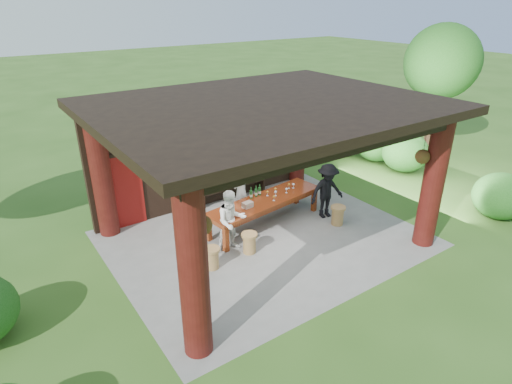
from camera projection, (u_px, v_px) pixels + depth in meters
ground at (265, 238)px, 10.91m from camera, size 90.00×90.00×0.00m
pavilion at (255, 155)px, 10.34m from camera, size 7.50×6.00×3.60m
wine_shelf at (228, 167)px, 12.52m from camera, size 2.42×0.37×2.13m
tasting_table at (265, 203)px, 11.32m from camera, size 3.54×1.34×0.75m
stool_near_left at (249, 242)px, 10.20m from camera, size 0.39×0.39×0.51m
stool_near_right at (338, 215)px, 11.48m from camera, size 0.40×0.40×0.53m
stool_far_left at (212, 257)px, 9.61m from camera, size 0.39×0.39×0.51m
host at (241, 191)px, 11.64m from camera, size 0.68×0.58×1.57m
guest_woman at (231, 221)px, 10.15m from camera, size 0.83×0.70×1.54m
guest_man at (327, 191)px, 11.68m from camera, size 1.08×0.72×1.56m
table_bottles at (256, 191)px, 11.37m from camera, size 0.38×0.12×0.31m
table_glasses at (275, 193)px, 11.46m from camera, size 2.23×0.47×0.15m
napkin_basket at (248, 205)px, 10.82m from camera, size 0.28×0.21×0.14m
shrubs at (341, 181)px, 12.91m from camera, size 14.60×7.88×1.36m
trees at (362, 83)px, 12.30m from camera, size 20.89×11.10×4.80m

